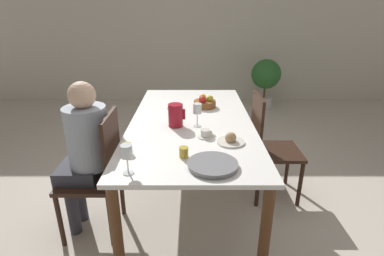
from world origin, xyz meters
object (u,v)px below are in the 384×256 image
object	(u,v)px
chair_person_side	(100,172)
teacup_near_person	(206,134)
chair_opposite	(269,145)
fruit_bowl	(206,103)
bread_plate	(231,140)
red_pitcher	(176,115)
jam_jar_amber	(128,148)
wine_glass_water	(198,110)
potted_plant	(267,78)
jam_jar_red	(185,152)
serving_tray	(213,165)
wine_glass_juice	(128,153)
person_seated	(85,146)

from	to	relation	value
chair_person_side	teacup_near_person	size ratio (longest dim) A/B	7.96
chair_opposite	fruit_bowl	xyz separation A→B (m)	(-0.56, 0.32, 0.30)
chair_opposite	bread_plate	distance (m)	0.71
chair_person_side	bread_plate	world-z (taller)	chair_person_side
red_pitcher	jam_jar_amber	xyz separation A→B (m)	(-0.29, -0.48, -0.06)
red_pitcher	chair_opposite	bearing A→B (deg)	12.34
chair_person_side	jam_jar_amber	xyz separation A→B (m)	(0.27, -0.18, 0.29)
wine_glass_water	potted_plant	world-z (taller)	wine_glass_water
jam_jar_red	bread_plate	bearing A→B (deg)	33.89
chair_person_side	teacup_near_person	bearing A→B (deg)	-84.17
teacup_near_person	jam_jar_amber	size ratio (longest dim) A/B	1.81
chair_opposite	red_pitcher	size ratio (longest dim) A/B	5.24
bread_plate	jam_jar_amber	size ratio (longest dim) A/B	2.98
serving_tray	jam_jar_amber	size ratio (longest dim) A/B	4.52
chair_person_side	wine_glass_water	world-z (taller)	chair_person_side
wine_glass_juice	potted_plant	size ratio (longest dim) A/B	0.21
potted_plant	red_pitcher	bearing A→B (deg)	-116.40
teacup_near_person	potted_plant	distance (m)	3.24
serving_tray	jam_jar_red	size ratio (longest dim) A/B	4.52
chair_opposite	jam_jar_red	xyz separation A→B (m)	(-0.74, -0.72, 0.29)
chair_person_side	wine_glass_juice	size ratio (longest dim) A/B	5.44
chair_person_side	teacup_near_person	distance (m)	0.85
person_seated	chair_person_side	bearing A→B (deg)	-112.61
person_seated	jam_jar_red	bearing A→B (deg)	-110.54
fruit_bowl	teacup_near_person	bearing A→B (deg)	-91.82
wine_glass_water	fruit_bowl	distance (m)	0.52
wine_glass_juice	bread_plate	bearing A→B (deg)	33.38
chair_person_side	potted_plant	size ratio (longest dim) A/B	1.13
wine_glass_water	jam_jar_red	bearing A→B (deg)	-100.00
serving_tray	bread_plate	world-z (taller)	bread_plate
jam_jar_red	serving_tray	bearing A→B (deg)	-36.19
potted_plant	wine_glass_water	bearing A→B (deg)	-113.46
wine_glass_juice	jam_jar_red	xyz separation A→B (m)	(0.32, 0.20, -0.09)
potted_plant	chair_person_side	bearing A→B (deg)	-122.25
red_pitcher	teacup_near_person	distance (m)	0.33
person_seated	jam_jar_amber	size ratio (longest dim) A/B	17.67
chair_opposite	potted_plant	world-z (taller)	chair_opposite
wine_glass_water	jam_jar_red	world-z (taller)	wine_glass_water
jam_jar_amber	potted_plant	bearing A→B (deg)	62.83
fruit_bowl	red_pitcher	bearing A→B (deg)	-117.05
serving_tray	wine_glass_juice	bearing A→B (deg)	-171.45
red_pitcher	chair_person_side	bearing A→B (deg)	-151.96
serving_tray	jam_jar_amber	xyz separation A→B (m)	(-0.55, 0.19, 0.02)
chair_person_side	wine_glass_water	bearing A→B (deg)	-68.00
wine_glass_water	serving_tray	distance (m)	0.68
person_seated	jam_jar_red	world-z (taller)	person_seated
red_pitcher	fruit_bowl	distance (m)	0.56
wine_glass_juice	jam_jar_red	distance (m)	0.39
red_pitcher	potted_plant	distance (m)	3.14
chair_person_side	wine_glass_water	size ratio (longest dim) A/B	5.12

